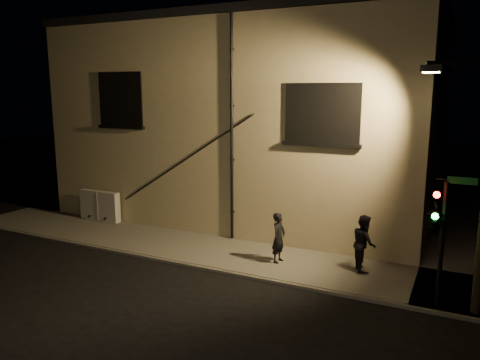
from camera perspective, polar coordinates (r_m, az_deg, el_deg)
The scene contains 7 objects.
ground at distance 15.03m, azimuth 0.08°, elevation -11.63°, with size 90.00×90.00×0.00m, color black.
sidewalk at distance 18.45m, azimuth 9.60°, elevation -7.25°, with size 21.00×16.00×0.12m.
building at distance 23.36m, azimuth 3.20°, elevation 7.54°, with size 16.20×12.23×8.80m.
utility_cabinet at distance 21.44m, azimuth -16.70°, elevation -3.02°, with size 1.99×0.34×1.31m, color #B2B1A9.
pedestrian_a at distance 15.64m, azimuth 4.73°, elevation -7.02°, with size 0.61×0.40×1.67m, color black.
pedestrian_b at distance 15.37m, azimuth 14.88°, elevation -7.42°, with size 0.88×0.68×1.81m, color black.
traffic_signal at distance 13.09m, azimuth 22.68°, elevation -4.48°, with size 1.28×2.06×3.49m.
Camera 1 is at (6.11, -12.47, 5.74)m, focal length 35.00 mm.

